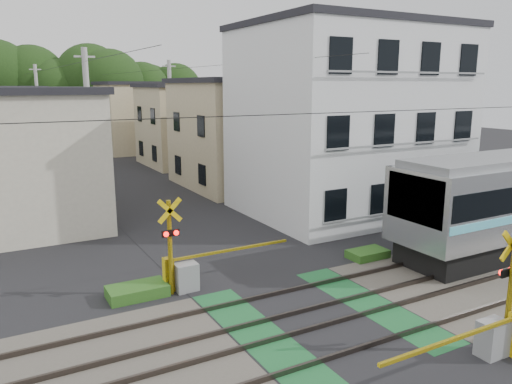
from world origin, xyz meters
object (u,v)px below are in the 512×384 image
crossing_signal_far (183,269)px  apartment_block (347,120)px  pedestrian (77,153)px  crossing_signal_near (498,329)px

crossing_signal_far → apartment_block: size_ratio=0.46×
crossing_signal_far → pedestrian: 29.75m
crossing_signal_far → pedestrian: bearing=86.5°
apartment_block → pedestrian: 25.88m
crossing_signal_far → apartment_block: (11.09, 5.84, 3.94)m
crossing_signal_far → pedestrian: size_ratio=2.94×
crossing_signal_near → pedestrian: crossing_signal_near is taller
crossing_signal_far → pedestrian: (1.82, 29.70, 0.09)m
crossing_signal_near → crossing_signal_far: same height
apartment_block → crossing_signal_far: bearing=-152.2°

